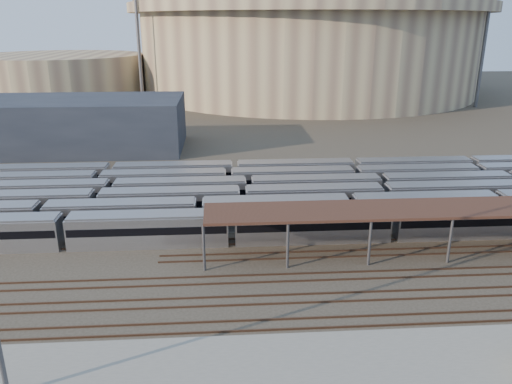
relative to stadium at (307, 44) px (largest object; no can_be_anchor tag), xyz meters
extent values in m
plane|color=#383026|center=(-25.00, -140.00, -16.47)|extent=(420.00, 420.00, 0.00)
cube|color=gray|center=(-30.00, -155.00, -16.37)|extent=(50.00, 9.00, 0.20)
cube|color=silver|center=(-30.06, -132.00, -14.67)|extent=(112.00, 2.90, 3.60)
cube|color=silver|center=(-33.89, -127.80, -14.67)|extent=(112.00, 2.90, 3.60)
cube|color=silver|center=(-28.42, -123.60, -14.67)|extent=(112.00, 2.90, 3.60)
cube|color=silver|center=(-27.38, -119.40, -14.67)|extent=(112.00, 2.90, 3.60)
cube|color=silver|center=(-30.11, -115.20, -14.67)|extent=(112.00, 2.90, 3.60)
cube|color=silver|center=(-29.09, -111.00, -14.67)|extent=(112.00, 2.90, 3.60)
cylinder|color=#505055|center=(-33.00, -138.70, -13.97)|extent=(0.30, 0.30, 5.00)
cylinder|color=#505055|center=(-33.00, -133.30, -13.97)|extent=(0.30, 0.30, 5.00)
cylinder|color=#505055|center=(-24.43, -138.70, -13.97)|extent=(0.30, 0.30, 5.00)
cylinder|color=#505055|center=(-24.43, -133.30, -13.97)|extent=(0.30, 0.30, 5.00)
cylinder|color=#505055|center=(-15.86, -138.70, -13.97)|extent=(0.30, 0.30, 5.00)
cylinder|color=#505055|center=(-15.86, -133.30, -13.97)|extent=(0.30, 0.30, 5.00)
cylinder|color=#505055|center=(-7.29, -138.70, -13.97)|extent=(0.30, 0.30, 5.00)
cylinder|color=#505055|center=(-7.29, -133.30, -13.97)|extent=(0.30, 0.30, 5.00)
cylinder|color=#505055|center=(1.29, -133.30, -13.97)|extent=(0.30, 0.30, 5.00)
cube|color=#392117|center=(-3.00, -136.00, -11.32)|extent=(60.00, 6.00, 0.30)
cube|color=#4C3323|center=(-25.00, -141.75, -16.38)|extent=(170.00, 0.12, 0.18)
cube|color=#4C3323|center=(-25.00, -140.25, -16.38)|extent=(170.00, 0.12, 0.18)
cube|color=#4C3323|center=(-25.00, -145.75, -16.38)|extent=(170.00, 0.12, 0.18)
cube|color=#4C3323|center=(-25.00, -144.25, -16.38)|extent=(170.00, 0.12, 0.18)
cube|color=#4C3323|center=(-25.00, -149.75, -16.38)|extent=(170.00, 0.12, 0.18)
cube|color=#4C3323|center=(-25.00, -148.25, -16.38)|extent=(170.00, 0.12, 0.18)
cylinder|color=tan|center=(0.00, 0.00, -2.47)|extent=(116.00, 116.00, 28.00)
cylinder|color=tan|center=(0.00, 0.00, 13.03)|extent=(124.00, 124.00, 3.00)
cylinder|color=tan|center=(-85.00, -10.00, -9.47)|extent=(56.00, 56.00, 14.00)
cube|color=#1E232D|center=(-60.00, -85.00, -11.47)|extent=(42.00, 20.00, 10.00)
cylinder|color=#505055|center=(-55.00, -30.00, 1.53)|extent=(1.00, 1.00, 36.00)
cylinder|color=#505055|center=(45.00, -40.00, 1.53)|extent=(1.00, 1.00, 36.00)
cylinder|color=#505055|center=(-35.00, 20.00, 1.53)|extent=(1.00, 1.00, 36.00)
camera|label=1|loc=(-30.81, -184.98, 7.82)|focal=35.00mm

